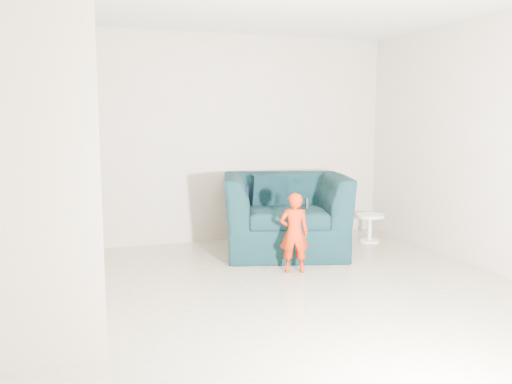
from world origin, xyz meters
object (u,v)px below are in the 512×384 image
armchair (285,214)px  side_table (370,223)px  staircase (31,202)px  toddler (294,233)px

armchair → side_table: 1.29m
side_table → staircase: size_ratio=0.10×
side_table → staircase: bearing=-160.3°
toddler → side_table: size_ratio=2.30×
toddler → side_table: bearing=-130.1°
armchair → staircase: (-2.74, -1.30, 0.47)m
toddler → staircase: (-2.51, -0.46, 0.52)m
armchair → staircase: bearing=-138.6°
armchair → staircase: size_ratio=0.40×
toddler → armchair: bearing=-89.0°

